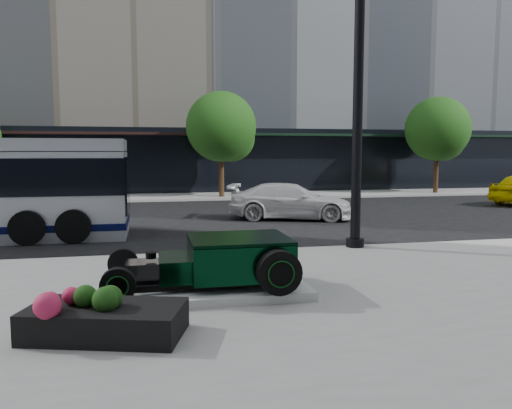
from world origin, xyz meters
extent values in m
plane|color=black|center=(0.00, 0.00, 0.00)|extent=(120.00, 120.00, 0.00)
cube|color=gray|center=(0.00, 14.00, 0.06)|extent=(70.00, 4.00, 0.12)
cube|color=black|center=(-10.00, 16.20, 2.00)|extent=(22.00, 0.50, 4.00)
cube|color=black|center=(13.00, 16.20, 2.00)|extent=(24.00, 0.50, 4.00)
cube|color=black|center=(-10.00, 15.60, 3.60)|extent=(22.00, 1.60, 0.15)
cube|color=black|center=(13.00, 15.60, 3.60)|extent=(24.00, 1.60, 0.15)
cylinder|color=black|center=(1.00, 13.00, 1.42)|extent=(0.28, 0.28, 2.60)
sphere|color=#1A3E11|center=(1.00, 13.00, 3.92)|extent=(3.80, 3.80, 3.80)
sphere|color=#1A3E11|center=(1.60, 13.30, 3.32)|extent=(2.60, 2.60, 2.60)
cylinder|color=black|center=(14.00, 13.00, 1.42)|extent=(0.28, 0.28, 2.60)
sphere|color=#1A3E11|center=(14.00, 13.00, 3.92)|extent=(3.80, 3.80, 3.80)
sphere|color=#1A3E11|center=(14.60, 13.30, 3.32)|extent=(2.60, 2.60, 2.60)
cube|color=silver|center=(-1.91, -5.64, 0.20)|extent=(3.40, 1.80, 0.15)
cube|color=black|center=(-1.91, -6.09, 0.37)|extent=(3.00, 0.08, 0.10)
cube|color=black|center=(-1.91, -5.19, 0.37)|extent=(3.00, 0.08, 0.10)
cube|color=black|center=(-1.36, -5.64, 0.72)|extent=(1.70, 1.45, 0.62)
cube|color=black|center=(-1.36, -5.64, 1.05)|extent=(1.70, 1.45, 0.06)
cube|color=black|center=(-2.46, -5.64, 0.60)|extent=(0.55, 1.05, 0.38)
cube|color=silver|center=(-3.01, -5.64, 0.55)|extent=(0.55, 0.55, 0.34)
cylinder|color=black|center=(-2.86, -5.64, 0.82)|extent=(0.18, 0.18, 0.10)
cylinder|color=black|center=(-3.36, -5.64, 0.43)|extent=(0.06, 1.55, 0.06)
cylinder|color=black|center=(-0.86, -6.49, 0.63)|extent=(0.72, 0.24, 0.72)
cylinder|color=black|center=(-0.86, -6.61, 0.63)|extent=(0.37, 0.02, 0.37)
torus|color=#0B3D13|center=(-0.86, -6.62, 0.63)|extent=(0.44, 0.02, 0.44)
cylinder|color=black|center=(-0.86, -4.79, 0.63)|extent=(0.72, 0.24, 0.72)
cylinder|color=black|center=(-0.86, -4.66, 0.63)|extent=(0.37, 0.02, 0.37)
torus|color=#0B3D13|center=(-0.86, -4.65, 0.63)|extent=(0.44, 0.02, 0.44)
cylinder|color=black|center=(-3.36, -6.42, 0.54)|extent=(0.54, 0.16, 0.54)
cylinder|color=black|center=(-3.36, -6.50, 0.54)|extent=(0.28, 0.02, 0.28)
torus|color=#0B3D13|center=(-3.36, -6.51, 0.54)|extent=(0.34, 0.02, 0.34)
cylinder|color=black|center=(-3.36, -4.86, 0.54)|extent=(0.54, 0.16, 0.54)
cylinder|color=black|center=(-3.36, -4.77, 0.54)|extent=(0.28, 0.02, 0.28)
torus|color=#0B3D13|center=(-3.36, -4.76, 0.54)|extent=(0.34, 0.02, 0.34)
cube|color=silver|center=(-3.74, -6.62, 0.23)|extent=(0.47, 0.40, 0.22)
cube|color=black|center=(-3.74, -6.62, 0.35)|extent=(0.46, 0.39, 0.15)
cylinder|color=black|center=(2.28, -2.21, 4.30)|extent=(0.25, 0.25, 8.35)
cylinder|color=black|center=(2.28, -2.21, 0.22)|extent=(0.46, 0.46, 0.21)
cube|color=black|center=(-3.47, -7.38, 0.32)|extent=(2.23, 1.55, 0.40)
sphere|color=#D82656|center=(-4.18, -7.38, 0.65)|extent=(0.26, 0.26, 0.26)
sphere|color=#1A3E11|center=(-3.89, -7.38, 0.65)|extent=(0.26, 0.26, 0.26)
sphere|color=#D82656|center=(-3.61, -7.38, 0.65)|extent=(0.26, 0.26, 0.26)
sphere|color=#1A3E11|center=(-3.33, -7.38, 0.65)|extent=(0.26, 0.26, 0.26)
sphere|color=#D82656|center=(-3.04, -7.38, 0.65)|extent=(0.26, 0.26, 0.26)
sphere|color=#1A3E11|center=(-2.76, -7.38, 0.65)|extent=(0.26, 0.26, 0.26)
cube|color=black|center=(-3.53, 1.76, 1.55)|extent=(0.06, 2.30, 1.70)
cylinder|color=black|center=(-6.16, 0.46, 0.48)|extent=(0.96, 0.28, 0.96)
cylinder|color=black|center=(-6.16, 3.06, 0.48)|extent=(0.96, 0.28, 0.96)
cylinder|color=black|center=(-4.96, 0.46, 0.48)|extent=(0.96, 0.28, 0.96)
cylinder|color=black|center=(-4.96, 3.06, 0.48)|extent=(0.96, 0.28, 0.96)
imported|color=silver|center=(2.39, 4.14, 0.68)|extent=(5.07, 3.27, 1.37)
camera|label=1|loc=(-2.86, -14.04, 2.54)|focal=35.00mm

